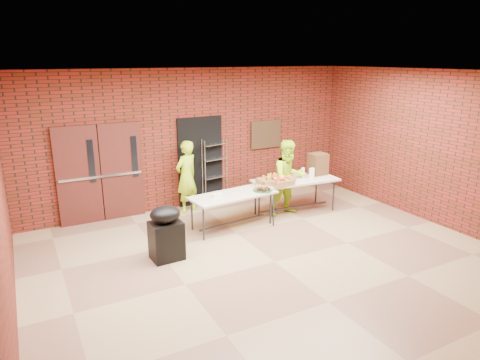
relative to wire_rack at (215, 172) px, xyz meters
name	(u,v)px	position (x,y,z in m)	size (l,w,h in m)	color
room	(277,173)	(-0.40, -3.32, 0.81)	(8.08, 7.08, 3.28)	#845E47
double_doors	(101,173)	(-2.60, 0.12, 0.26)	(1.78, 0.12, 2.10)	#471414
dark_doorway	(200,161)	(-0.30, 0.14, 0.26)	(1.10, 0.06, 2.10)	black
bronze_plaque	(266,134)	(1.50, 0.13, 0.76)	(0.85, 0.04, 0.70)	#3D2818
wire_rack	(215,172)	(0.00, 0.00, 0.00)	(0.58, 0.19, 1.58)	#B3B2B9
table_left	(233,197)	(-0.33, -1.60, -0.12)	(1.86, 0.94, 0.74)	beige
table_right	(295,182)	(1.33, -1.44, -0.07)	(1.97, 0.95, 0.79)	beige
basket_bananas	(269,181)	(0.62, -1.46, 0.06)	(0.47, 0.37, 0.15)	#AA7144
basket_oranges	(283,178)	(1.03, -1.38, 0.05)	(0.44, 0.35, 0.14)	#AA7144
basket_apples	(281,181)	(0.81, -1.62, 0.06)	(0.50, 0.39, 0.16)	#AA7144
muffin_tray	(263,189)	(0.32, -1.69, -0.01)	(0.41, 0.41, 0.10)	#144E21
napkin_box	(217,195)	(-0.70, -1.62, -0.02)	(0.20, 0.13, 0.07)	white
coffee_dispenser	(318,164)	(2.03, -1.34, 0.24)	(0.38, 0.34, 0.50)	#54381C
cup_stack_front	(311,173)	(1.67, -1.54, 0.11)	(0.08, 0.08, 0.24)	white
cup_stack_mid	(313,174)	(1.67, -1.60, 0.12)	(0.08, 0.08, 0.25)	white
cup_stack_back	(303,173)	(1.56, -1.40, 0.11)	(0.08, 0.08, 0.23)	white
covered_grill	(166,233)	(-2.01, -2.31, -0.30)	(0.55, 0.47, 0.98)	black
volunteer_woman	(186,177)	(-0.80, -0.22, 0.03)	(0.60, 0.40, 1.65)	#B1E419
volunteer_man	(288,178)	(1.14, -1.44, 0.05)	(0.82, 0.64, 1.69)	#B1E419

